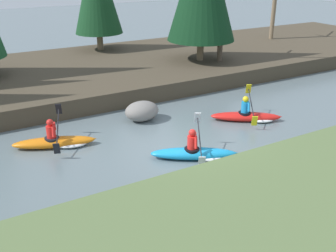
{
  "coord_description": "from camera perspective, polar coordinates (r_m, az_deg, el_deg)",
  "views": [
    {
      "loc": [
        -6.21,
        -9.76,
        5.83
      ],
      "look_at": [
        -0.12,
        1.01,
        0.55
      ],
      "focal_mm": 42.0,
      "sensor_mm": 36.0,
      "label": 1
    }
  ],
  "objects": [
    {
      "name": "boulder_midstream",
      "position": [
        15.28,
        -3.8,
        2.18
      ],
      "size": [
        1.35,
        1.06,
        0.76
      ],
      "color": "gray",
      "rests_on": "ground"
    },
    {
      "name": "kayaker_middle",
      "position": [
        12.43,
        4.25,
        -3.89
      ],
      "size": [
        2.65,
        1.96,
        1.2
      ],
      "rotation": [
        0.0,
        0.0,
        -0.51
      ],
      "color": "#1993D6",
      "rests_on": "ground"
    },
    {
      "name": "kayaker_lead",
      "position": [
        15.58,
        11.63,
        1.43
      ],
      "size": [
        2.61,
        1.99,
        1.2
      ],
      "rotation": [
        0.0,
        0.0,
        -0.56
      ],
      "color": "red",
      "rests_on": "ground"
    },
    {
      "name": "bare_tree_mid_downstream",
      "position": [
        21.29,
        7.75,
        15.36
      ],
      "size": [
        2.68,
        2.65,
        4.79
      ],
      "color": "brown",
      "rests_on": "riverbank_far"
    },
    {
      "name": "riverbank_far",
      "position": [
        20.96,
        -11.34,
        7.61
      ],
      "size": [
        44.0,
        9.8,
        0.77
      ],
      "color": "#473D2D",
      "rests_on": "ground"
    },
    {
      "name": "kayaker_trailing",
      "position": [
        13.67,
        -15.76,
        -2.14
      ],
      "size": [
        2.75,
        2.01,
        1.2
      ],
      "rotation": [
        0.0,
        0.0,
        -0.33
      ],
      "color": "orange",
      "rests_on": "ground"
    },
    {
      "name": "ground_plane",
      "position": [
        12.95,
        2.65,
        -3.66
      ],
      "size": [
        90.0,
        90.0,
        0.0
      ],
      "primitive_type": "plane",
      "color": "slate"
    }
  ]
}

